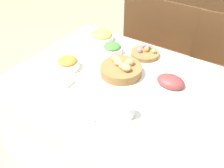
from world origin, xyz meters
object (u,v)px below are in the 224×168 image
(chair_far_center, at_px, (171,52))
(bread_basket, at_px, (121,69))
(knife, at_px, (98,125))
(butter_dish, at_px, (63,81))
(fork, at_px, (58,104))
(spoon, at_px, (102,127))
(ham_platter, at_px, (171,82))
(green_salad_bowl, at_px, (112,49))
(chair_far_right, at_px, (210,64))
(carrot_bowl, at_px, (68,63))
(drinking_cup, at_px, (128,111))
(dinner_plate, at_px, (77,114))
(pineapple_bowl, at_px, (101,36))
(sideboard, at_px, (222,24))
(egg_basket, at_px, (145,53))
(chair_far_left, at_px, (135,41))

(chair_far_center, relative_size, bread_basket, 3.21)
(knife, xyz_separation_m, butter_dish, (-0.42, 0.18, 0.01))
(fork, xyz_separation_m, butter_dish, (-0.12, 0.18, 0.01))
(knife, xyz_separation_m, spoon, (0.03, 0.00, 0.00))
(ham_platter, relative_size, green_salad_bowl, 1.84)
(chair_far_center, bearing_deg, spoon, -84.96)
(chair_far_right, distance_m, fork, 1.48)
(ham_platter, height_order, green_salad_bowl, green_salad_bowl)
(green_salad_bowl, bearing_deg, chair_far_center, 66.19)
(carrot_bowl, height_order, drinking_cup, carrot_bowl)
(chair_far_center, relative_size, dinner_plate, 3.79)
(bread_basket, distance_m, spoon, 0.52)
(bread_basket, distance_m, carrot_bowl, 0.40)
(bread_basket, bearing_deg, dinner_plate, -90.39)
(chair_far_right, relative_size, drinking_cup, 11.10)
(chair_far_center, height_order, knife, chair_far_center)
(pineapple_bowl, relative_size, butter_dish, 1.67)
(dinner_plate, height_order, drinking_cup, drinking_cup)
(ham_platter, relative_size, pineapple_bowl, 1.39)
(dinner_plate, height_order, butter_dish, butter_dish)
(sideboard, xyz_separation_m, knife, (-0.18, -2.33, 0.25))
(carrot_bowl, distance_m, butter_dish, 0.17)
(carrot_bowl, bearing_deg, sideboard, 70.87)
(pineapple_bowl, relative_size, drinking_cup, 2.47)
(chair_far_right, bearing_deg, dinner_plate, -114.74)
(chair_far_center, relative_size, fork, 5.81)
(bread_basket, xyz_separation_m, pineapple_bowl, (-0.40, 0.32, 0.00))
(egg_basket, xyz_separation_m, butter_dish, (-0.31, -0.62, -0.01))
(bread_basket, bearing_deg, fork, -107.53)
(bread_basket, bearing_deg, carrot_bowl, -155.87)
(ham_platter, height_order, drinking_cup, drinking_cup)
(sideboard, bearing_deg, carrot_bowl, -109.13)
(chair_far_center, height_order, dinner_plate, chair_far_center)
(chair_far_left, bearing_deg, chair_far_right, -0.98)
(sideboard, bearing_deg, knife, -94.54)
(ham_platter, height_order, pineapple_bowl, pineapple_bowl)
(chair_far_left, bearing_deg, fork, -83.14)
(spoon, bearing_deg, ham_platter, 76.71)
(green_salad_bowl, bearing_deg, knife, -62.59)
(chair_far_center, xyz_separation_m, carrot_bowl, (-0.44, -1.00, 0.26))
(bread_basket, height_order, butter_dish, bread_basket)
(carrot_bowl, xyz_separation_m, fork, (0.21, -0.33, -0.04))
(ham_platter, bearing_deg, drinking_cup, -103.41)
(green_salad_bowl, bearing_deg, spoon, -60.65)
(chair_far_right, height_order, fork, chair_far_right)
(chair_far_right, relative_size, carrot_bowl, 5.73)
(sideboard, bearing_deg, green_salad_bowl, -108.24)
(egg_basket, distance_m, spoon, 0.81)
(sideboard, height_order, egg_basket, sideboard)
(chair_far_right, xyz_separation_m, green_salad_bowl, (-0.67, -0.64, 0.26))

